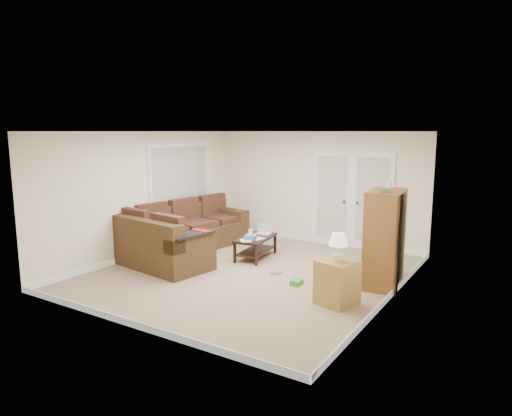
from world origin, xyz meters
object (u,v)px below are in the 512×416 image
Objects in this scene: coffee_table at (256,246)px; tv_armoire at (385,238)px; side_cabinet at (337,279)px; sectional_sofa at (179,237)px.

tv_armoire is (2.64, -0.27, 0.56)m from coffee_table.
side_cabinet is (-0.32, -1.21, -0.41)m from tv_armoire.
coffee_table is at bearing 164.17° from side_cabinet.
coffee_table is 2.71m from tv_armoire.
sectional_sofa is at bearing 177.84° from tv_armoire.
sectional_sofa is 1.59m from coffee_table.
sectional_sofa is 1.97× the size of tv_armoire.
side_cabinet is at bearing -3.98° from sectional_sofa.
tv_armoire reaches higher than coffee_table.
side_cabinet is at bearing -112.46° from tv_armoire.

